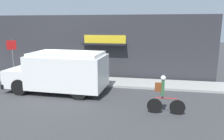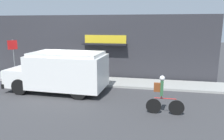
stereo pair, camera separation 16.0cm
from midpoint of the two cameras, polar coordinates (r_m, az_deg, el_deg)
ground_plane at (r=13.62m, az=-10.56°, el=-3.88°), size 70.00×70.00×0.00m
sidewalk at (r=14.52m, az=-9.07°, el=-2.58°), size 28.00×2.04×0.13m
storefront at (r=15.34m, az=-7.52°, el=6.11°), size 17.82×0.75×4.25m
school_bus at (r=12.17m, az=-12.72°, el=-0.32°), size 5.41×2.87×2.20m
cyclist at (r=9.24m, az=13.53°, el=-6.48°), size 1.56×0.21×1.64m
stop_sign_post at (r=15.95m, az=-24.11°, el=4.27°), size 0.45×0.45×2.53m
trash_bin at (r=15.53m, az=-13.34°, el=0.12°), size 0.62×0.62×0.88m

